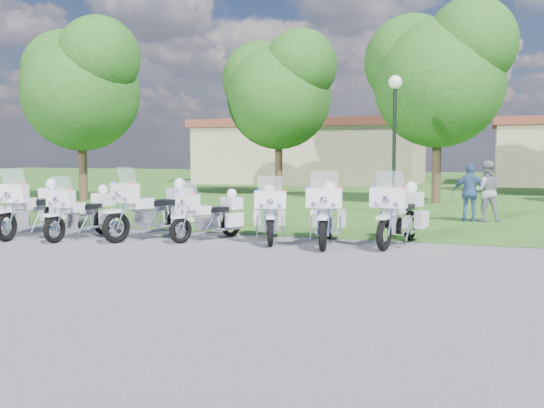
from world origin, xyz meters
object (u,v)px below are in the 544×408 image
(motorcycle_6, at_px, (327,213))
(lamp_post, at_px, (395,111))
(motorcycle_2, at_px, (84,211))
(motorcycle_1, at_px, (33,207))
(motorcycle_4, at_px, (211,214))
(motorcycle_3, at_px, (154,208))
(bystander_c, at_px, (470,193))
(motorcycle_5, at_px, (270,213))
(motorcycle_7, at_px, (400,213))
(bystander_b, at_px, (486,192))

(motorcycle_6, distance_m, lamp_post, 7.40)
(motorcycle_2, xyz_separation_m, motorcycle_6, (5.76, 1.02, 0.06))
(motorcycle_1, bearing_deg, motorcycle_4, -175.26)
(motorcycle_3, relative_size, bystander_c, 1.41)
(motorcycle_1, xyz_separation_m, motorcycle_6, (7.17, 1.11, -0.00))
(motorcycle_2, relative_size, lamp_post, 0.50)
(motorcycle_1, xyz_separation_m, motorcycle_5, (5.78, 1.18, -0.06))
(motorcycle_4, height_order, bystander_c, bystander_c)
(motorcycle_2, bearing_deg, motorcycle_4, -160.11)
(motorcycle_3, height_order, bystander_c, bystander_c)
(motorcycle_2, xyz_separation_m, lamp_post, (6.25, 7.90, 2.75))
(motorcycle_1, bearing_deg, bystander_c, -152.86)
(motorcycle_4, distance_m, motorcycle_5, 1.40)
(motorcycle_3, bearing_deg, motorcycle_5, -146.42)
(motorcycle_4, bearing_deg, bystander_c, -109.41)
(motorcycle_6, relative_size, motorcycle_7, 1.00)
(motorcycle_3, relative_size, motorcycle_6, 0.98)
(motorcycle_6, relative_size, lamp_post, 0.55)
(motorcycle_5, height_order, motorcycle_6, motorcycle_6)
(motorcycle_3, distance_m, lamp_post, 9.11)
(motorcycle_3, bearing_deg, lamp_post, -100.36)
(motorcycle_3, relative_size, motorcycle_7, 0.98)
(lamp_post, bearing_deg, motorcycle_3, -121.98)
(lamp_post, xyz_separation_m, bystander_c, (2.43, -1.33, -2.53))
(motorcycle_2, distance_m, motorcycle_7, 7.47)
(motorcycle_6, xyz_separation_m, lamp_post, (0.49, 6.87, 2.69))
(motorcycle_4, bearing_deg, motorcycle_2, 39.36)
(motorcycle_5, relative_size, bystander_b, 1.22)
(motorcycle_1, relative_size, bystander_c, 1.45)
(motorcycle_1, height_order, motorcycle_3, motorcycle_3)
(motorcycle_5, xyz_separation_m, bystander_c, (4.31, 5.47, 0.22))
(motorcycle_3, relative_size, motorcycle_4, 1.23)
(motorcycle_1, xyz_separation_m, motorcycle_3, (3.04, 0.60, 0.02))
(motorcycle_4, relative_size, bystander_c, 1.15)
(motorcycle_1, distance_m, motorcycle_6, 7.26)
(motorcycle_1, relative_size, motorcycle_4, 1.26)
(motorcycle_3, height_order, motorcycle_7, motorcycle_3)
(motorcycle_3, distance_m, bystander_b, 9.73)
(motorcycle_6, xyz_separation_m, motorcycle_7, (1.57, 0.46, 0.00))
(motorcycle_7, relative_size, bystander_b, 1.38)
(motorcycle_1, distance_m, motorcycle_2, 1.42)
(bystander_c, bearing_deg, motorcycle_4, 39.67)
(motorcycle_7, bearing_deg, bystander_c, -94.47)
(bystander_c, bearing_deg, motorcycle_7, 69.17)
(motorcycle_2, distance_m, motorcycle_4, 3.11)
(motorcycle_1, height_order, lamp_post, lamp_post)
(motorcycle_1, distance_m, motorcycle_5, 5.90)
(motorcycle_5, distance_m, bystander_b, 7.38)
(motorcycle_6, height_order, motorcycle_7, motorcycle_7)
(motorcycle_1, bearing_deg, motorcycle_7, -176.07)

